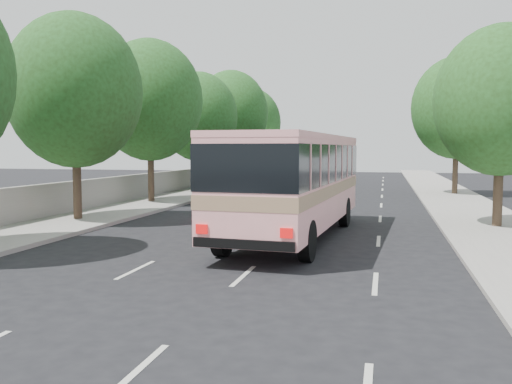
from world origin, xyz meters
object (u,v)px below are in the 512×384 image
(pink_taxi, at_px, (231,206))
(tour_coach_front, at_px, (252,162))
(tour_coach_rear, at_px, (282,160))
(pink_bus, at_px, (295,174))
(white_pickup, at_px, (231,188))

(pink_taxi, relative_size, tour_coach_front, 0.34)
(tour_coach_rear, bearing_deg, pink_bus, -81.60)
(white_pickup, bearing_deg, pink_taxi, -69.65)
(tour_coach_rear, bearing_deg, pink_taxi, -86.35)
(tour_coach_front, relative_size, tour_coach_rear, 1.05)
(pink_bus, height_order, tour_coach_front, tour_coach_front)
(pink_bus, relative_size, pink_taxi, 2.81)
(white_pickup, bearing_deg, tour_coach_rear, 97.56)
(pink_bus, height_order, pink_taxi, pink_bus)
(pink_bus, distance_m, tour_coach_rear, 35.01)
(pink_taxi, bearing_deg, tour_coach_front, 93.83)
(pink_bus, distance_m, pink_taxi, 4.91)
(pink_bus, bearing_deg, tour_coach_rear, 105.45)
(pink_bus, xyz_separation_m, tour_coach_front, (-6.64, 20.49, -0.07))
(white_pickup, height_order, tour_coach_rear, tour_coach_rear)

